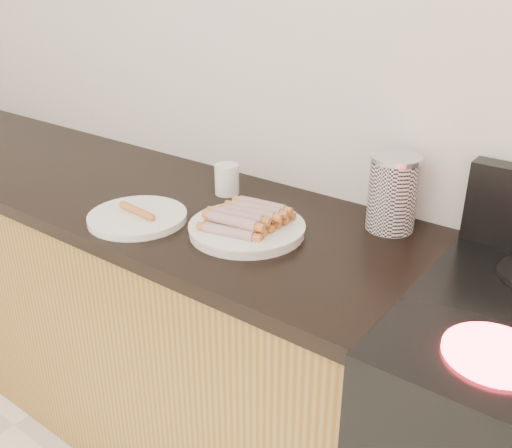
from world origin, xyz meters
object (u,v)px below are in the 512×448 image
Objects in this scene: side_plate at (138,217)px; mug at (227,179)px; main_plate at (247,230)px; canister at (393,193)px.

side_plate is 0.31m from mug.
main_plate is 0.31m from side_plate.
canister reaches higher than main_plate.
side_plate is 0.68m from canister.
canister is 0.50m from mug.
main_plate is 1.50× the size of canister.
mug is (-0.50, -0.07, -0.05)m from canister.
mug is at bearing 76.88° from side_plate.
canister is at bearing 7.79° from mug.
canister is at bearing 41.61° from main_plate.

